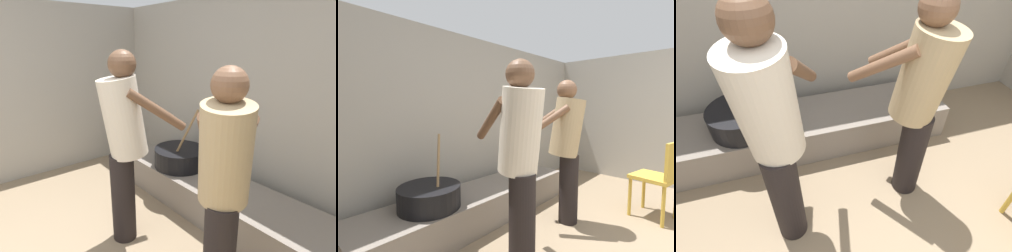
{
  "view_description": "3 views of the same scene",
  "coord_description": "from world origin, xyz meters",
  "views": [
    {
      "loc": [
        1.26,
        0.2,
        1.64
      ],
      "look_at": [
        -0.43,
        1.57,
        0.99
      ],
      "focal_mm": 29.9,
      "sensor_mm": 36.0,
      "label": 1
    },
    {
      "loc": [
        -1.89,
        0.2,
        1.26
      ],
      "look_at": [
        -0.29,
        1.66,
        1.07
      ],
      "focal_mm": 24.73,
      "sensor_mm": 36.0,
      "label": 2
    },
    {
      "loc": [
        -0.51,
        0.2,
        1.81
      ],
      "look_at": [
        -0.17,
        1.35,
        0.78
      ],
      "focal_mm": 27.56,
      "sensor_mm": 36.0,
      "label": 3
    }
  ],
  "objects": [
    {
      "name": "chair_yellow",
      "position": [
        1.09,
        0.63,
        0.49
      ],
      "size": [
        0.47,
        0.47,
        0.88
      ],
      "color": "gold",
      "rests_on": "ground_plane"
    },
    {
      "name": "cooking_pot_main",
      "position": [
        -0.86,
        2.09,
        0.44
      ],
      "size": [
        0.56,
        0.56,
        0.65
      ],
      "color": "black",
      "rests_on": "hearth_ledge"
    },
    {
      "name": "cook_in_cream_shirt",
      "position": [
        -0.58,
        1.26,
        0.91
      ],
      "size": [
        0.53,
        0.73,
        1.59
      ],
      "color": "black",
      "rests_on": "ground_plane"
    },
    {
      "name": "hearth_ledge",
      "position": [
        -0.28,
        2.1,
        0.17
      ],
      "size": [
        2.58,
        0.6,
        0.34
      ],
      "primitive_type": "cube",
      "color": "slate",
      "rests_on": "ground_plane"
    },
    {
      "name": "block_enclosure_rear",
      "position": [
        0.0,
        2.62,
        1.06
      ],
      "size": [
        5.14,
        0.2,
        2.11
      ],
      "primitive_type": "cube",
      "color": "#9E998E",
      "rests_on": "ground_plane"
    },
    {
      "name": "cook_in_tan_shirt",
      "position": [
        0.33,
        1.37,
        0.87
      ],
      "size": [
        0.66,
        0.7,
        1.53
      ],
      "color": "black",
      "rests_on": "ground_plane"
    }
  ]
}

